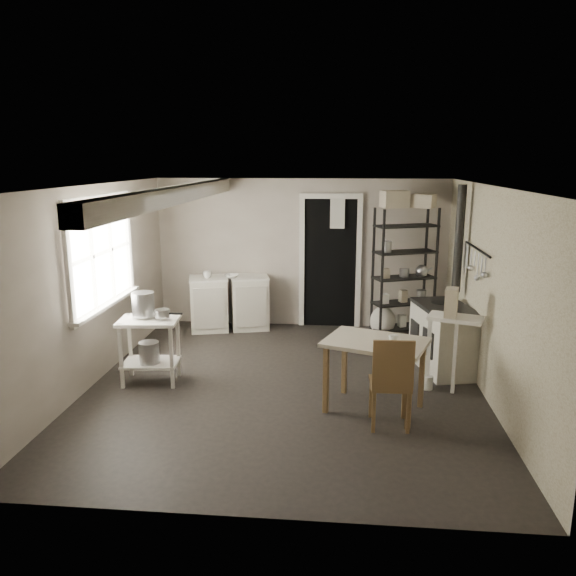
# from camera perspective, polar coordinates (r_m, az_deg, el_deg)

# --- Properties ---
(floor) EXTENTS (5.00, 5.00, 0.00)m
(floor) POSITION_cam_1_polar(r_m,az_deg,el_deg) (6.66, -0.25, -9.85)
(floor) COLOR black
(floor) RESTS_ON ground
(ceiling) EXTENTS (5.00, 5.00, 0.00)m
(ceiling) POSITION_cam_1_polar(r_m,az_deg,el_deg) (6.15, -0.27, 10.34)
(ceiling) COLOR silver
(ceiling) RESTS_ON wall_back
(wall_back) EXTENTS (4.50, 0.02, 2.30)m
(wall_back) POSITION_cam_1_polar(r_m,az_deg,el_deg) (8.75, 1.36, 3.52)
(wall_back) COLOR #AEA395
(wall_back) RESTS_ON ground
(wall_front) EXTENTS (4.50, 0.02, 2.30)m
(wall_front) POSITION_cam_1_polar(r_m,az_deg,el_deg) (3.93, -3.89, -8.40)
(wall_front) COLOR #AEA395
(wall_front) RESTS_ON ground
(wall_left) EXTENTS (0.02, 5.00, 2.30)m
(wall_left) POSITION_cam_1_polar(r_m,az_deg,el_deg) (6.90, -19.21, 0.24)
(wall_left) COLOR #AEA395
(wall_left) RESTS_ON ground
(wall_right) EXTENTS (0.02, 5.00, 2.30)m
(wall_right) POSITION_cam_1_polar(r_m,az_deg,el_deg) (6.49, 19.94, -0.58)
(wall_right) COLOR #AEA395
(wall_right) RESTS_ON ground
(window) EXTENTS (0.12, 1.76, 1.28)m
(window) POSITION_cam_1_polar(r_m,az_deg,el_deg) (7.00, -18.52, 3.39)
(window) COLOR silver
(window) RESTS_ON wall_left
(doorway) EXTENTS (0.96, 0.10, 2.08)m
(doorway) POSITION_cam_1_polar(r_m,az_deg,el_deg) (8.73, 4.29, 2.47)
(doorway) COLOR silver
(doorway) RESTS_ON ground
(ceiling_beam) EXTENTS (0.18, 5.00, 0.18)m
(ceiling_beam) POSITION_cam_1_polar(r_m,az_deg,el_deg) (6.38, -11.19, 9.29)
(ceiling_beam) COLOR silver
(ceiling_beam) RESTS_ON ceiling
(wallpaper_panel) EXTENTS (0.01, 5.00, 2.30)m
(wallpaper_panel) POSITION_cam_1_polar(r_m,az_deg,el_deg) (6.48, 19.85, -0.58)
(wallpaper_panel) COLOR #BBB498
(wallpaper_panel) RESTS_ON wall_right
(utensil_rail) EXTENTS (0.06, 1.20, 0.44)m
(utensil_rail) POSITION_cam_1_polar(r_m,az_deg,el_deg) (6.97, 18.51, 3.78)
(utensil_rail) COLOR #A9A9AB
(utensil_rail) RESTS_ON wall_right
(prep_table) EXTENTS (0.72, 0.54, 0.77)m
(prep_table) POSITION_cam_1_polar(r_m,az_deg,el_deg) (6.81, -13.82, -6.10)
(prep_table) COLOR silver
(prep_table) RESTS_ON ground
(stockpot) EXTENTS (0.26, 0.26, 0.28)m
(stockpot) POSITION_cam_1_polar(r_m,az_deg,el_deg) (6.73, -14.50, -1.58)
(stockpot) COLOR #A9A9AB
(stockpot) RESTS_ON prep_table
(saucepan) EXTENTS (0.17, 0.17, 0.09)m
(saucepan) POSITION_cam_1_polar(r_m,az_deg,el_deg) (6.62, -12.66, -2.53)
(saucepan) COLOR #A9A9AB
(saucepan) RESTS_ON prep_table
(bucket) EXTENTS (0.29, 0.29, 0.25)m
(bucket) POSITION_cam_1_polar(r_m,az_deg,el_deg) (6.77, -13.93, -6.38)
(bucket) COLOR #A9A9AB
(bucket) RESTS_ON prep_table
(base_cabinets) EXTENTS (1.35, 0.82, 0.82)m
(base_cabinets) POSITION_cam_1_polar(r_m,az_deg,el_deg) (8.72, -5.96, -1.20)
(base_cabinets) COLOR beige
(base_cabinets) RESTS_ON ground
(mixing_bowl) EXTENTS (0.33, 0.33, 0.07)m
(mixing_bowl) POSITION_cam_1_polar(r_m,az_deg,el_deg) (8.53, -5.75, 1.89)
(mixing_bowl) COLOR white
(mixing_bowl) RESTS_ON base_cabinets
(counter_cup) EXTENTS (0.16, 0.16, 0.10)m
(counter_cup) POSITION_cam_1_polar(r_m,az_deg,el_deg) (8.56, -8.23, 1.98)
(counter_cup) COLOR white
(counter_cup) RESTS_ON base_cabinets
(shelf_rack) EXTENTS (0.97, 0.66, 1.91)m
(shelf_rack) POSITION_cam_1_polar(r_m,az_deg,el_deg) (8.42, 11.72, 1.50)
(shelf_rack) COLOR black
(shelf_rack) RESTS_ON ground
(shelf_jar) EXTENTS (0.09, 0.09, 0.18)m
(shelf_jar) POSITION_cam_1_polar(r_m,az_deg,el_deg) (8.30, 9.84, 4.32)
(shelf_jar) COLOR white
(shelf_jar) RESTS_ON shelf_rack
(storage_box_a) EXTENTS (0.41, 0.38, 0.24)m
(storage_box_a) POSITION_cam_1_polar(r_m,az_deg,el_deg) (8.25, 10.74, 8.75)
(storage_box_a) COLOR beige
(storage_box_a) RESTS_ON shelf_rack
(storage_box_b) EXTENTS (0.39, 0.38, 0.19)m
(storage_box_b) POSITION_cam_1_polar(r_m,az_deg,el_deg) (8.32, 13.61, 8.51)
(storage_box_b) COLOR beige
(storage_box_b) RESTS_ON shelf_rack
(stove) EXTENTS (0.78, 1.13, 0.81)m
(stove) POSITION_cam_1_polar(r_m,az_deg,el_deg) (7.27, 15.61, -4.66)
(stove) COLOR beige
(stove) RESTS_ON ground
(stovepipe) EXTENTS (0.16, 0.16, 1.56)m
(stovepipe) POSITION_cam_1_polar(r_m,az_deg,el_deg) (7.46, 16.98, 4.76)
(stovepipe) COLOR black
(stovepipe) RESTS_ON stove
(side_ledge) EXTENTS (0.66, 0.49, 0.90)m
(side_ledge) POSITION_cam_1_polar(r_m,az_deg,el_deg) (6.57, 16.40, -6.70)
(side_ledge) COLOR silver
(side_ledge) RESTS_ON ground
(oats_box) EXTENTS (0.18, 0.24, 0.32)m
(oats_box) POSITION_cam_1_polar(r_m,az_deg,el_deg) (6.38, 16.23, -1.82)
(oats_box) COLOR beige
(oats_box) RESTS_ON side_ledge
(work_table) EXTENTS (1.18, 1.00, 0.76)m
(work_table) POSITION_cam_1_polar(r_m,az_deg,el_deg) (5.98, 8.78, -8.78)
(work_table) COLOR beige
(work_table) RESTS_ON ground
(table_cup) EXTENTS (0.11, 0.11, 0.08)m
(table_cup) POSITION_cam_1_polar(r_m,az_deg,el_deg) (5.78, 10.62, -5.18)
(table_cup) COLOR white
(table_cup) RESTS_ON work_table
(chair) EXTENTS (0.40, 0.42, 0.94)m
(chair) POSITION_cam_1_polar(r_m,az_deg,el_deg) (5.64, 10.34, -9.09)
(chair) COLOR brown
(chair) RESTS_ON ground
(flour_sack) EXTENTS (0.44, 0.40, 0.45)m
(flour_sack) POSITION_cam_1_polar(r_m,az_deg,el_deg) (8.49, 9.60, -3.25)
(flour_sack) COLOR silver
(flour_sack) RESTS_ON ground
(floor_crock) EXTENTS (0.15, 0.15, 0.16)m
(floor_crock) POSITION_cam_1_polar(r_m,az_deg,el_deg) (6.73, 13.98, -9.32)
(floor_crock) COLOR white
(floor_crock) RESTS_ON ground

